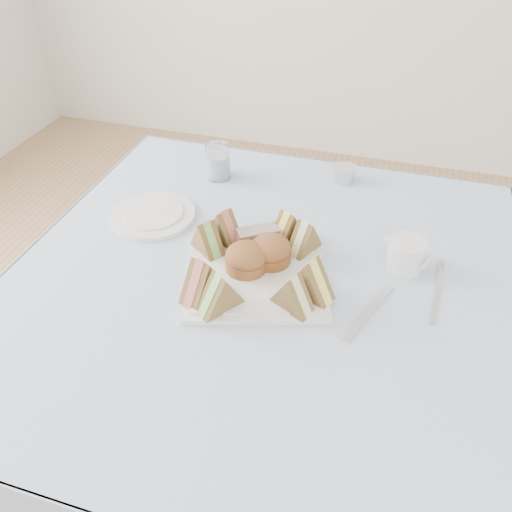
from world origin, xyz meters
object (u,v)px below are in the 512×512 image
(creamer_jug, at_px, (406,254))
(water_glass, at_px, (218,161))
(serving_plate, at_px, (256,273))
(table, at_px, (263,389))

(creamer_jug, bearing_deg, water_glass, 170.63)
(water_glass, distance_m, creamer_jug, 0.54)
(serving_plate, distance_m, water_glass, 0.40)
(water_glass, bearing_deg, table, -57.16)
(water_glass, bearing_deg, creamer_jug, -25.63)
(table, distance_m, creamer_jug, 0.50)
(table, relative_size, serving_plate, 3.29)
(water_glass, xyz_separation_m, creamer_jug, (0.49, -0.23, -0.01))
(table, bearing_deg, serving_plate, -170.67)
(table, distance_m, serving_plate, 0.38)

